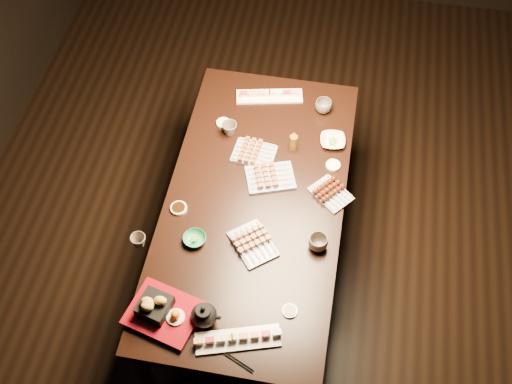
% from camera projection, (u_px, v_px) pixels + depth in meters
% --- Properties ---
extents(ground, '(5.00, 5.00, 0.00)m').
position_uv_depth(ground, '(281.00, 242.00, 3.98)').
color(ground, black).
rests_on(ground, ground).
extents(dining_table, '(1.33, 1.97, 0.75)m').
position_uv_depth(dining_table, '(254.00, 240.00, 3.55)').
color(dining_table, black).
rests_on(dining_table, ground).
extents(sushi_platter_near, '(0.39, 0.21, 0.05)m').
position_uv_depth(sushi_platter_near, '(238.00, 338.00, 2.80)').
color(sushi_platter_near, white).
rests_on(sushi_platter_near, dining_table).
extents(sushi_platter_far, '(0.39, 0.18, 0.05)m').
position_uv_depth(sushi_platter_far, '(269.00, 94.00, 3.65)').
color(sushi_platter_far, white).
rests_on(sushi_platter_far, dining_table).
extents(yakitori_plate_center, '(0.29, 0.25, 0.06)m').
position_uv_depth(yakitori_plate_center, '(270.00, 175.00, 3.31)').
color(yakitori_plate_center, '#828EB6').
rests_on(yakitori_plate_center, dining_table).
extents(yakitori_plate_right, '(0.28, 0.29, 0.06)m').
position_uv_depth(yakitori_plate_right, '(253.00, 242.00, 3.08)').
color(yakitori_plate_right, '#828EB6').
rests_on(yakitori_plate_right, dining_table).
extents(yakitori_plate_left, '(0.24, 0.18, 0.06)m').
position_uv_depth(yakitori_plate_left, '(254.00, 151.00, 3.40)').
color(yakitori_plate_left, '#828EB6').
rests_on(yakitori_plate_left, dining_table).
extents(tsukune_plate, '(0.25, 0.24, 0.05)m').
position_uv_depth(tsukune_plate, '(331.00, 192.00, 3.25)').
color(tsukune_plate, '#828EB6').
rests_on(tsukune_plate, dining_table).
extents(edamame_bowl_green, '(0.13, 0.13, 0.03)m').
position_uv_depth(edamame_bowl_green, '(195.00, 239.00, 3.10)').
color(edamame_bowl_green, '#2A8156').
rests_on(edamame_bowl_green, dining_table).
extents(edamame_bowl_cream, '(0.15, 0.15, 0.03)m').
position_uv_depth(edamame_bowl_cream, '(333.00, 141.00, 3.46)').
color(edamame_bowl_cream, beige).
rests_on(edamame_bowl_cream, dining_table).
extents(tempura_tray, '(0.37, 0.32, 0.11)m').
position_uv_depth(tempura_tray, '(163.00, 309.00, 2.84)').
color(tempura_tray, black).
rests_on(tempura_tray, dining_table).
extents(teacup_near_left, '(0.10, 0.10, 0.07)m').
position_uv_depth(teacup_near_left, '(139.00, 241.00, 3.07)').
color(teacup_near_left, brown).
rests_on(teacup_near_left, dining_table).
extents(teacup_mid_right, '(0.10, 0.10, 0.07)m').
position_uv_depth(teacup_mid_right, '(318.00, 243.00, 3.07)').
color(teacup_mid_right, brown).
rests_on(teacup_mid_right, dining_table).
extents(teacup_far_left, '(0.09, 0.09, 0.08)m').
position_uv_depth(teacup_far_left, '(230.00, 129.00, 3.48)').
color(teacup_far_left, brown).
rests_on(teacup_far_left, dining_table).
extents(teacup_far_right, '(0.12, 0.12, 0.07)m').
position_uv_depth(teacup_far_right, '(323.00, 106.00, 3.58)').
color(teacup_far_right, brown).
rests_on(teacup_far_right, dining_table).
extents(teapot, '(0.15, 0.15, 0.12)m').
position_uv_depth(teapot, '(204.00, 314.00, 2.83)').
color(teapot, black).
rests_on(teapot, dining_table).
extents(condiment_bottle, '(0.05, 0.05, 0.13)m').
position_uv_depth(condiment_bottle, '(294.00, 140.00, 3.40)').
color(condiment_bottle, brown).
rests_on(condiment_bottle, dining_table).
extents(sauce_dish_west, '(0.12, 0.12, 0.01)m').
position_uv_depth(sauce_dish_west, '(179.00, 208.00, 3.22)').
color(sauce_dish_west, white).
rests_on(sauce_dish_west, dining_table).
extents(sauce_dish_east, '(0.08, 0.08, 0.01)m').
position_uv_depth(sauce_dish_east, '(333.00, 165.00, 3.37)').
color(sauce_dish_east, white).
rests_on(sauce_dish_east, dining_table).
extents(sauce_dish_se, '(0.09, 0.09, 0.01)m').
position_uv_depth(sauce_dish_se, '(290.00, 311.00, 2.90)').
color(sauce_dish_se, white).
rests_on(sauce_dish_se, dining_table).
extents(sauce_dish_nw, '(0.08, 0.08, 0.01)m').
position_uv_depth(sauce_dish_nw, '(223.00, 123.00, 3.54)').
color(sauce_dish_nw, white).
rests_on(sauce_dish_nw, dining_table).
extents(chopsticks_near, '(0.19, 0.10, 0.01)m').
position_uv_depth(chopsticks_near, '(161.00, 325.00, 2.86)').
color(chopsticks_near, black).
rests_on(chopsticks_near, dining_table).
extents(chopsticks_se, '(0.19, 0.10, 0.01)m').
position_uv_depth(chopsticks_se, '(234.00, 359.00, 2.77)').
color(chopsticks_se, black).
rests_on(chopsticks_se, dining_table).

